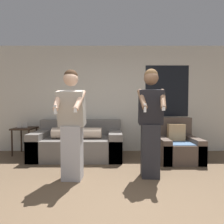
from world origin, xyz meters
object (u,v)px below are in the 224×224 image
at_px(couch, 79,144).
at_px(person_right, 151,121).
at_px(person_left, 72,124).
at_px(armchair, 176,146).
at_px(side_table, 25,132).

bearing_deg(couch, person_right, -38.91).
relative_size(couch, person_left, 1.13).
distance_m(couch, person_right, 1.91).
bearing_deg(person_right, couch, 141.09).
distance_m(person_left, person_right, 1.28).
height_order(armchair, side_table, armchair).
height_order(armchair, person_left, person_left).
xyz_separation_m(couch, armchair, (2.19, -0.18, -0.01)).
relative_size(armchair, person_right, 0.50).
bearing_deg(person_left, side_table, 135.51).
height_order(couch, side_table, couch).
height_order(side_table, person_right, person_right).
bearing_deg(side_table, armchair, -6.51).
height_order(side_table, person_left, person_left).
bearing_deg(person_left, armchair, 27.17).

